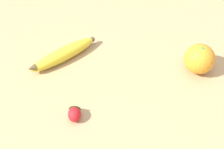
% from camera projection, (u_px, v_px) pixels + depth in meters
% --- Properties ---
extents(ground_plane, '(3.00, 3.00, 0.00)m').
position_uv_depth(ground_plane, '(118.00, 86.00, 0.86)').
color(ground_plane, tan).
extents(banana, '(0.20, 0.16, 0.04)m').
position_uv_depth(banana, '(62.00, 55.00, 0.91)').
color(banana, yellow).
rests_on(banana, ground_plane).
extents(orange, '(0.09, 0.09, 0.09)m').
position_uv_depth(orange, '(199.00, 59.00, 0.87)').
color(orange, orange).
rests_on(orange, ground_plane).
extents(strawberry, '(0.03, 0.05, 0.03)m').
position_uv_depth(strawberry, '(74.00, 113.00, 0.79)').
color(strawberry, red).
rests_on(strawberry, ground_plane).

